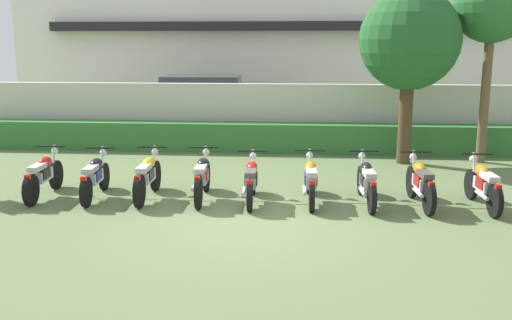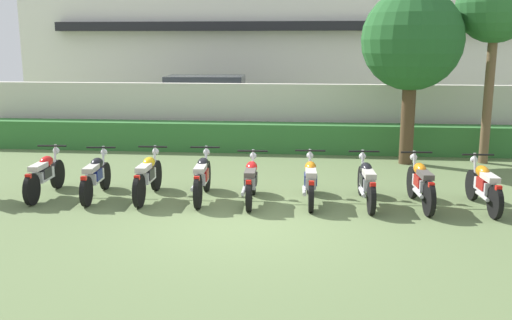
# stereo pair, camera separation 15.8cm
# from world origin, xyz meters

# --- Properties ---
(ground) EXTENTS (60.00, 60.00, 0.00)m
(ground) POSITION_xyz_m (0.00, 0.00, 0.00)
(ground) COLOR #607547
(building) EXTENTS (22.41, 6.50, 6.98)m
(building) POSITION_xyz_m (0.00, 16.90, 3.49)
(building) COLOR white
(building) RESTS_ON ground
(compound_wall) EXTENTS (21.29, 0.30, 1.87)m
(compound_wall) POSITION_xyz_m (0.00, 7.13, 0.93)
(compound_wall) COLOR beige
(compound_wall) RESTS_ON ground
(hedge_row) EXTENTS (17.03, 0.70, 0.81)m
(hedge_row) POSITION_xyz_m (0.00, 6.43, 0.41)
(hedge_row) COLOR #337033
(hedge_row) RESTS_ON ground
(parked_car) EXTENTS (4.57, 2.23, 1.89)m
(parked_car) POSITION_xyz_m (-2.53, 10.52, 0.94)
(parked_car) COLOR black
(parked_car) RESTS_ON ground
(tree_near_inspector) EXTENTS (2.49, 2.49, 4.35)m
(tree_near_inspector) POSITION_xyz_m (3.50, 5.19, 3.08)
(tree_near_inspector) COLOR #4C3823
(tree_near_inspector) RESTS_ON ground
(tree_far_side) EXTENTS (1.90, 1.90, 4.92)m
(tree_far_side) POSITION_xyz_m (5.50, 5.45, 3.91)
(tree_far_side) COLOR brown
(tree_far_side) RESTS_ON ground
(motorcycle_in_row_0) EXTENTS (0.60, 1.89, 0.96)m
(motorcycle_in_row_0) POSITION_xyz_m (-4.23, 1.26, 0.45)
(motorcycle_in_row_0) COLOR black
(motorcycle_in_row_0) RESTS_ON ground
(motorcycle_in_row_1) EXTENTS (0.60, 1.85, 0.95)m
(motorcycle_in_row_1) POSITION_xyz_m (-3.18, 1.28, 0.44)
(motorcycle_in_row_1) COLOR black
(motorcycle_in_row_1) RESTS_ON ground
(motorcycle_in_row_2) EXTENTS (0.60, 1.91, 0.98)m
(motorcycle_in_row_2) POSITION_xyz_m (-2.12, 1.31, 0.46)
(motorcycle_in_row_2) COLOR black
(motorcycle_in_row_2) RESTS_ON ground
(motorcycle_in_row_3) EXTENTS (0.60, 1.92, 0.97)m
(motorcycle_in_row_3) POSITION_xyz_m (-1.04, 1.36, 0.46)
(motorcycle_in_row_3) COLOR black
(motorcycle_in_row_3) RESTS_ON ground
(motorcycle_in_row_4) EXTENTS (0.60, 1.80, 0.95)m
(motorcycle_in_row_4) POSITION_xyz_m (-0.06, 1.23, 0.44)
(motorcycle_in_row_4) COLOR black
(motorcycle_in_row_4) RESTS_ON ground
(motorcycle_in_row_5) EXTENTS (0.60, 1.88, 0.94)m
(motorcycle_in_row_5) POSITION_xyz_m (1.08, 1.35, 0.44)
(motorcycle_in_row_5) COLOR black
(motorcycle_in_row_5) RESTS_ON ground
(motorcycle_in_row_6) EXTENTS (0.60, 1.93, 0.95)m
(motorcycle_in_row_6) POSITION_xyz_m (2.15, 1.32, 0.44)
(motorcycle_in_row_6) COLOR black
(motorcycle_in_row_6) RESTS_ON ground
(motorcycle_in_row_7) EXTENTS (0.60, 1.86, 0.98)m
(motorcycle_in_row_7) POSITION_xyz_m (3.14, 1.26, 0.46)
(motorcycle_in_row_7) COLOR black
(motorcycle_in_row_7) RESTS_ON ground
(motorcycle_in_row_8) EXTENTS (0.60, 1.82, 0.96)m
(motorcycle_in_row_8) POSITION_xyz_m (4.28, 1.23, 0.45)
(motorcycle_in_row_8) COLOR black
(motorcycle_in_row_8) RESTS_ON ground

